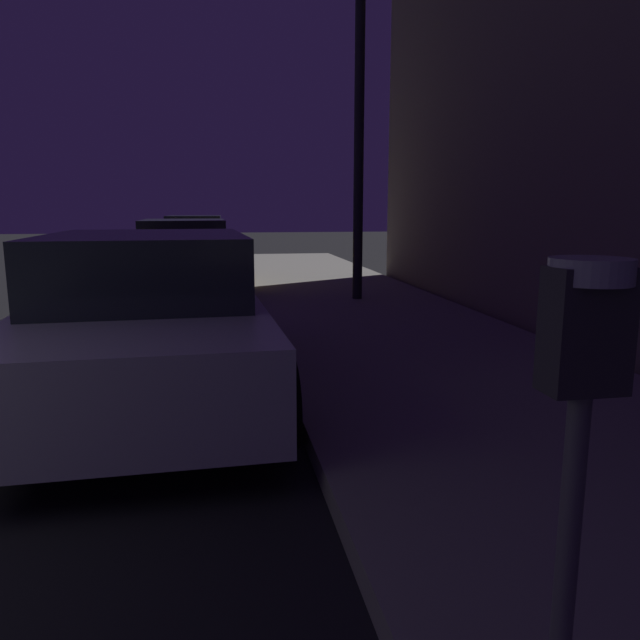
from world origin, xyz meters
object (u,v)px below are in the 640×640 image
Objects in this scene: car_yellow_cab at (185,257)px; street_lamp at (360,71)px; parking_meter at (580,398)px; car_black at (195,240)px; car_silver at (150,318)px.

car_yellow_cab is 4.70m from street_lamp.
parking_meter is 17.08m from car_black.
street_lamp is at bearing -71.15° from car_black.
car_yellow_cab is 0.77× the size of street_lamp.
car_yellow_cab and car_black have the same top height.
car_black is (-1.42, 17.01, -0.49)m from parking_meter.
car_silver is (-1.42, 4.02, -0.48)m from parking_meter.
car_yellow_cab is at bearing -90.01° from car_black.
parking_meter is 0.33× the size of car_yellow_cab.
car_black is at bearing 89.99° from car_silver.
car_yellow_cab is at bearing 144.06° from street_lamp.
parking_meter is at bearing -70.50° from car_silver.
car_silver is at bearing -90.01° from car_yellow_cab.
car_silver is 0.80× the size of street_lamp.
car_yellow_cab is at bearing 89.99° from car_silver.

